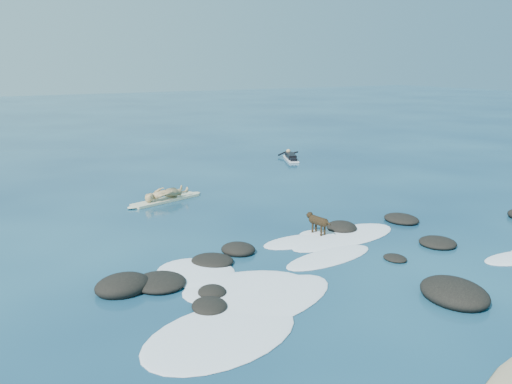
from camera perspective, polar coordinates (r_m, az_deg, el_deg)
ground at (r=16.46m, az=10.05°, el=-5.38°), size 160.00×160.00×0.00m
reef_rocks at (r=15.16m, az=11.63°, el=-6.66°), size 15.00×7.24×0.53m
breaking_foam at (r=14.40m, az=6.78°, el=-7.94°), size 14.71×6.89×0.12m
standing_surfer_rig at (r=21.41m, az=-9.08°, el=1.08°), size 3.35×1.40×1.95m
paddling_surfer_rig at (r=30.36m, az=3.48°, el=3.53°), size 1.60×2.46×0.44m
dog at (r=17.19m, az=6.17°, el=-2.89°), size 0.35×1.07×0.68m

